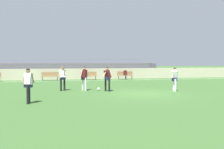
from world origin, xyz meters
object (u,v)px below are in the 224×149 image
player_white_pressing_high (63,76)px  spectator_seated (125,73)px  player_dark_wide_right (84,76)px  player_white_dropping_back (175,77)px  soccer_ball (99,89)px  bench_far_right (125,75)px  bench_near_bin (88,75)px  player_dark_challenging (107,77)px  bleacher_stand (75,70)px  bench_far_left (50,75)px  player_white_wide_left (28,83)px

player_white_pressing_high → spectator_seated: bearing=53.0°
player_dark_wide_right → player_white_dropping_back: size_ratio=1.05×
player_white_pressing_high → soccer_ball: 2.68m
player_white_dropping_back → soccer_ball: 5.33m
bench_far_right → bench_near_bin: 4.16m
player_dark_challenging → soccer_ball: bearing=140.2°
player_white_pressing_high → bench_near_bin: bearing=73.2°
bleacher_stand → soccer_ball: 13.29m
spectator_seated → player_white_dropping_back: size_ratio=0.74×
bleacher_stand → player_white_dropping_back: 15.75m
spectator_seated → soccer_ball: spectator_seated is taller
bench_far_left → player_white_pressing_high: bearing=-82.2°
bench_far_right → player_white_wide_left: 16.72m
spectator_seated → soccer_ball: (-4.52, -9.76, -0.59)m
bleacher_stand → bench_near_bin: bleacher_stand is taller
bench_far_left → player_white_wide_left: size_ratio=1.05×
player_dark_wide_right → player_white_dropping_back: bearing=-14.3°
spectator_seated → player_dark_wide_right: 11.01m
player_white_wide_left → bench_far_left: bearing=88.4°
bench_far_right → bench_far_left: same height
bench_far_left → player_white_pressing_high: player_white_pressing_high is taller
bench_near_bin → player_dark_wide_right: size_ratio=1.05×
player_dark_challenging → player_white_wide_left: 6.13m
player_white_wide_left → soccer_ball: size_ratio=7.83×
spectator_seated → player_dark_challenging: (-3.98, -10.21, 0.31)m
bench_far_left → player_dark_challenging: (4.28, -10.33, 0.46)m
bench_near_bin → player_white_pressing_high: bearing=-106.8°
bench_far_right → bench_far_left: bearing=180.0°
spectator_seated → soccer_ball: 10.77m
bench_far_right → spectator_seated: bearing=-90.0°
bench_near_bin → player_white_wide_left: player_white_wide_left is taller
bench_far_left → soccer_ball: size_ratio=8.18×
bleacher_stand → player_dark_wide_right: (-0.04, -12.99, 0.02)m
player_dark_challenging → bench_far_right: bearing=68.9°
bench_near_bin → player_white_dropping_back: (4.74, -11.20, 0.42)m
bleacher_stand → spectator_seated: size_ratio=16.57×
bench_far_left → player_dark_wide_right: player_dark_wide_right is taller
spectator_seated → player_dark_wide_right: player_dark_wide_right is taller
bleacher_stand → player_white_dropping_back: bleacher_stand is taller
player_white_wide_left → soccer_ball: bearing=46.9°
player_dark_challenging → player_white_dropping_back: 4.64m
bench_near_bin → player_dark_challenging: bearing=-89.0°
bench_near_bin → spectator_seated: size_ratio=1.49×
player_dark_wide_right → player_white_dropping_back: player_dark_wide_right is taller
bench_far_left → player_dark_wide_right: 10.04m
player_white_pressing_high → player_dark_wide_right: bearing=-10.5°
bleacher_stand → bench_far_right: bleacher_stand is taller
bleacher_stand → spectator_seated: bleacher_stand is taller
soccer_ball → player_white_dropping_back: bearing=-14.5°
player_dark_challenging → player_white_wide_left: size_ratio=0.98×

